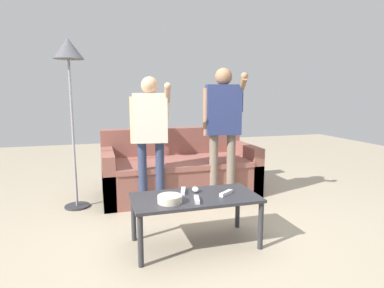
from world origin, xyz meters
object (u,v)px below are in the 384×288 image
at_px(couch, 179,171).
at_px(player_right, 223,120).
at_px(snack_bowl, 170,199).
at_px(coffee_table, 195,202).
at_px(floor_lamp, 69,63).
at_px(game_remote_wand_near, 183,191).
at_px(game_remote_wand_far, 226,193).
at_px(game_remote_nunchuk, 195,189).
at_px(game_remote_wand_spare, 197,200).
at_px(player_left, 150,128).

height_order(couch, player_right, player_right).
height_order(snack_bowl, player_right, player_right).
relative_size(coffee_table, snack_bowl, 5.41).
bearing_deg(floor_lamp, game_remote_wand_near, -49.89).
relative_size(coffee_table, game_remote_wand_far, 7.02).
distance_m(coffee_table, game_remote_nunchuk, 0.14).
relative_size(couch, coffee_table, 1.81).
bearing_deg(couch, snack_bowl, -106.72).
bearing_deg(floor_lamp, coffee_table, -50.82).
height_order(player_right, game_remote_wand_near, player_right).
relative_size(player_right, game_remote_wand_spare, 9.84).
bearing_deg(floor_lamp, game_remote_wand_far, -45.17).
height_order(game_remote_nunchuk, game_remote_wand_near, game_remote_nunchuk).
bearing_deg(coffee_table, player_left, 103.21).
bearing_deg(game_remote_wand_far, game_remote_wand_near, 153.88).
bearing_deg(player_right, game_remote_wand_far, -110.07).
relative_size(coffee_table, floor_lamp, 0.57).
distance_m(coffee_table, game_remote_wand_far, 0.28).
bearing_deg(game_remote_wand_far, player_right, 69.93).
xyz_separation_m(coffee_table, game_remote_wand_far, (0.27, -0.04, 0.07)).
height_order(game_remote_nunchuk, player_right, player_right).
bearing_deg(couch, game_remote_wand_spare, -98.96).
xyz_separation_m(snack_bowl, game_remote_wand_spare, (0.22, -0.03, -0.01)).
bearing_deg(player_right, couch, 128.04).
height_order(couch, player_left, player_left).
distance_m(game_remote_nunchuk, player_right, 1.15).
bearing_deg(floor_lamp, player_left, -22.00).
bearing_deg(coffee_table, couch, 81.32).
xyz_separation_m(coffee_table, game_remote_nunchuk, (0.04, 0.11, 0.08)).
bearing_deg(game_remote_wand_near, game_remote_wand_far, -26.12).
xyz_separation_m(game_remote_nunchuk, floor_lamp, (-1.07, 1.16, 1.17)).
bearing_deg(snack_bowl, floor_lamp, 120.15).
height_order(snack_bowl, game_remote_wand_spare, snack_bowl).
bearing_deg(player_left, game_remote_wand_spare, -79.73).
relative_size(floor_lamp, game_remote_wand_far, 12.36).
bearing_deg(game_remote_wand_spare, game_remote_nunchuk, 75.38).
relative_size(coffee_table, game_remote_nunchuk, 12.18).
bearing_deg(player_right, game_remote_nunchuk, -125.29).
distance_m(game_remote_wand_near, game_remote_wand_far, 0.38).
relative_size(floor_lamp, player_right, 1.19).
bearing_deg(game_remote_wand_spare, coffee_table, 77.83).
relative_size(game_remote_wand_near, game_remote_wand_far, 1.05).
height_order(player_right, game_remote_wand_far, player_right).
xyz_separation_m(player_left, game_remote_wand_near, (0.15, -0.82, -0.48)).
bearing_deg(floor_lamp, player_right, -11.21).
bearing_deg(floor_lamp, couch, 8.30).
bearing_deg(game_remote_wand_near, couch, 77.44).
bearing_deg(coffee_table, game_remote_wand_far, -7.98).
height_order(snack_bowl, player_left, player_left).
height_order(couch, coffee_table, couch).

